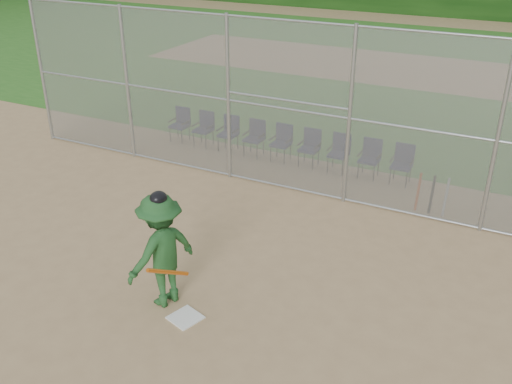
% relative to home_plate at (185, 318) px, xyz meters
% --- Properties ---
extents(ground, '(100.00, 100.00, 0.00)m').
position_rel_home_plate_xyz_m(ground, '(-0.08, 0.23, -0.01)').
color(ground, tan).
rests_on(ground, ground).
extents(grass_strip, '(100.00, 100.00, 0.00)m').
position_rel_home_plate_xyz_m(grass_strip, '(-0.08, 18.23, -0.00)').
color(grass_strip, '#29601C').
rests_on(grass_strip, ground).
extents(dirt_patch_far, '(24.00, 24.00, 0.00)m').
position_rel_home_plate_xyz_m(dirt_patch_far, '(-0.08, 18.23, -0.00)').
color(dirt_patch_far, tan).
rests_on(dirt_patch_far, ground).
extents(backstop_fence, '(16.09, 0.09, 4.00)m').
position_rel_home_plate_xyz_m(backstop_fence, '(-0.08, 5.23, 2.06)').
color(backstop_fence, gray).
rests_on(backstop_fence, ground).
extents(home_plate, '(0.59, 0.59, 0.02)m').
position_rel_home_plate_xyz_m(home_plate, '(0.00, 0.00, 0.00)').
color(home_plate, white).
rests_on(home_plate, ground).
extents(batter_at_plate, '(1.10, 1.51, 2.10)m').
position_rel_home_plate_xyz_m(batter_at_plate, '(-0.56, 0.25, 1.01)').
color(batter_at_plate, '#1F4E23').
rests_on(batter_at_plate, ground).
extents(spare_bats, '(0.66, 0.30, 0.84)m').
position_rel_home_plate_xyz_m(spare_bats, '(2.80, 5.62, 0.41)').
color(spare_bats, '#D84C14').
rests_on(spare_bats, ground).
extents(chair_0, '(0.54, 0.52, 0.96)m').
position_rel_home_plate_xyz_m(chair_0, '(-4.62, 6.78, 0.47)').
color(chair_0, '#0E1233').
rests_on(chair_0, ground).
extents(chair_1, '(0.54, 0.52, 0.96)m').
position_rel_home_plate_xyz_m(chair_1, '(-3.81, 6.78, 0.47)').
color(chair_1, '#0E1233').
rests_on(chair_1, ground).
extents(chair_2, '(0.54, 0.52, 0.96)m').
position_rel_home_plate_xyz_m(chair_2, '(-3.01, 6.78, 0.47)').
color(chair_2, '#0E1233').
rests_on(chair_2, ground).
extents(chair_3, '(0.54, 0.52, 0.96)m').
position_rel_home_plate_xyz_m(chair_3, '(-2.20, 6.78, 0.47)').
color(chair_3, '#0E1233').
rests_on(chair_3, ground).
extents(chair_4, '(0.54, 0.52, 0.96)m').
position_rel_home_plate_xyz_m(chair_4, '(-1.39, 6.78, 0.47)').
color(chair_4, '#0E1233').
rests_on(chair_4, ground).
extents(chair_5, '(0.54, 0.52, 0.96)m').
position_rel_home_plate_xyz_m(chair_5, '(-0.59, 6.78, 0.47)').
color(chair_5, '#0E1233').
rests_on(chair_5, ground).
extents(chair_6, '(0.54, 0.52, 0.96)m').
position_rel_home_plate_xyz_m(chair_6, '(0.22, 6.78, 0.47)').
color(chair_6, '#0E1233').
rests_on(chair_6, ground).
extents(chair_7, '(0.54, 0.52, 0.96)m').
position_rel_home_plate_xyz_m(chair_7, '(1.03, 6.78, 0.47)').
color(chair_7, '#0E1233').
rests_on(chair_7, ground).
extents(chair_8, '(0.54, 0.52, 0.96)m').
position_rel_home_plate_xyz_m(chair_8, '(1.84, 6.78, 0.47)').
color(chair_8, '#0E1233').
rests_on(chair_8, ground).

